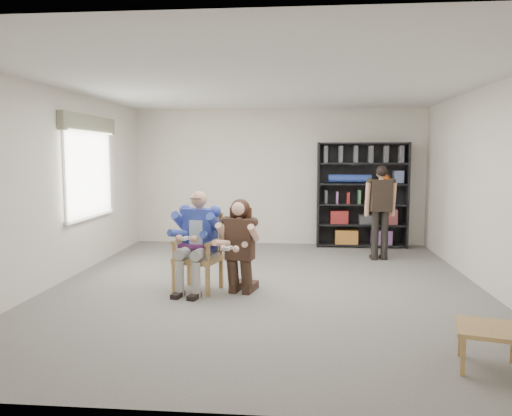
# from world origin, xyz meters

# --- Properties ---
(room_shell) EXTENTS (6.00, 7.00, 2.80)m
(room_shell) POSITION_xyz_m (0.00, 0.00, 1.40)
(room_shell) COLOR white
(room_shell) RESTS_ON ground
(floor) EXTENTS (6.00, 7.00, 0.01)m
(floor) POSITION_xyz_m (0.00, 0.00, 0.00)
(floor) COLOR #64605C
(floor) RESTS_ON ground
(window_left) EXTENTS (0.16, 2.00, 1.75)m
(window_left) POSITION_xyz_m (-2.95, 1.00, 1.63)
(window_left) COLOR white
(window_left) RESTS_ON room_shell
(armchair) EXTENTS (0.73, 0.72, 1.06)m
(armchair) POSITION_xyz_m (-0.91, -0.30, 0.53)
(armchair) COLOR #9F6939
(armchair) RESTS_ON floor
(seated_man) EXTENTS (0.76, 0.94, 1.38)m
(seated_man) POSITION_xyz_m (-0.91, -0.30, 0.69)
(seated_man) COLOR #2F479B
(seated_man) RESTS_ON floor
(kneeling_woman) EXTENTS (0.71, 0.94, 1.26)m
(kneeling_woman) POSITION_xyz_m (-0.33, -0.42, 0.63)
(kneeling_woman) COLOR #35221D
(kneeling_woman) RESTS_ON floor
(bookshelf) EXTENTS (1.80, 0.38, 2.10)m
(bookshelf) POSITION_xyz_m (1.70, 3.28, 1.05)
(bookshelf) COLOR black
(bookshelf) RESTS_ON floor
(standing_man) EXTENTS (0.55, 0.35, 1.67)m
(standing_man) POSITION_xyz_m (1.87, 1.99, 0.83)
(standing_man) COLOR black
(standing_man) RESTS_ON floor
(side_table) EXTENTS (0.65, 0.65, 0.37)m
(side_table) POSITION_xyz_m (2.10, -2.54, 0.19)
(side_table) COLOR #9F6939
(side_table) RESTS_ON floor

